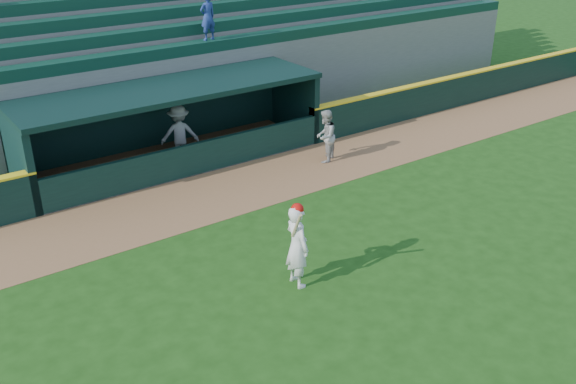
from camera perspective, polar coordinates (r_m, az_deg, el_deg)
name	(u,v)px	position (r m, az deg, el deg)	size (l,w,h in m)	color
ground	(329,268)	(14.70, 3.64, -6.76)	(120.00, 120.00, 0.00)	#1B4310
warning_track	(221,193)	(18.28, -6.01, -0.08)	(40.00, 3.00, 0.01)	brown
field_wall_right	(466,89)	(26.86, 15.53, 8.80)	(15.50, 0.30, 1.20)	black
wall_stripe_right	(468,74)	(26.70, 15.69, 10.10)	(15.50, 0.32, 0.06)	yellow
dugout_player_front	(325,136)	(20.09, 3.35, 4.97)	(0.81, 0.63, 1.67)	#A1A19C
dugout_player_inside	(179,134)	(20.36, -9.62, 5.14)	(1.18, 0.68, 1.82)	#A5A49F
dugout	(168,119)	(20.36, -10.58, 6.41)	(9.40, 2.80, 2.46)	slate
stands	(108,57)	(24.16, -15.69, 11.45)	(34.50, 6.25, 7.57)	slate
batter_at_plate	(297,245)	(13.63, 0.81, -4.71)	(0.53, 0.83, 1.96)	white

